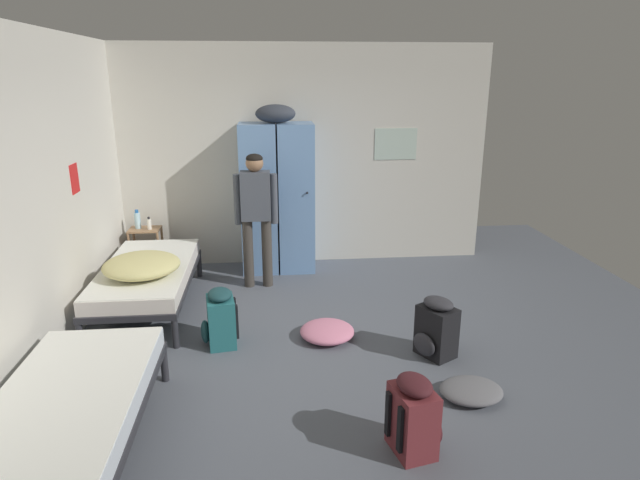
{
  "coord_description": "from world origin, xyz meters",
  "views": [
    {
      "loc": [
        -0.45,
        -4.45,
        2.4
      ],
      "look_at": [
        0.0,
        0.24,
        0.95
      ],
      "focal_mm": 30.15,
      "sensor_mm": 36.0,
      "label": 1
    }
  ],
  "objects": [
    {
      "name": "locker_bank",
      "position": [
        -0.35,
        2.12,
        0.97
      ],
      "size": [
        0.9,
        0.55,
        2.07
      ],
      "color": "#6B93C6",
      "rests_on": "ground_plane"
    },
    {
      "name": "water_bottle",
      "position": [
        -2.09,
        2.18,
        0.68
      ],
      "size": [
        0.07,
        0.07,
        0.24
      ],
      "color": "#B2DBEA",
      "rests_on": "shelf_unit"
    },
    {
      "name": "shelf_unit",
      "position": [
        -2.01,
        2.16,
        0.35
      ],
      "size": [
        0.38,
        0.3,
        0.57
      ],
      "color": "#99704C",
      "rests_on": "ground_plane"
    },
    {
      "name": "bedding_heap",
      "position": [
        -1.74,
        0.72,
        0.59
      ],
      "size": [
        0.75,
        0.74,
        0.2
      ],
      "color": "#D1C67F",
      "rests_on": "bed_left_rear"
    },
    {
      "name": "room_backdrop",
      "position": [
        -1.18,
        1.21,
        1.39
      ],
      "size": [
        4.75,
        4.86,
        2.79
      ],
      "color": "beige",
      "rests_on": "ground_plane"
    },
    {
      "name": "backpack_maroon",
      "position": [
        0.45,
        -1.5,
        0.26
      ],
      "size": [
        0.38,
        0.37,
        0.55
      ],
      "color": "maroon",
      "rests_on": "ground_plane"
    },
    {
      "name": "person_traveler",
      "position": [
        -0.61,
        1.55,
        0.95
      ],
      "size": [
        0.5,
        0.2,
        1.57
      ],
      "color": "#3D3833",
      "rests_on": "ground_plane"
    },
    {
      "name": "clothes_pile_grey",
      "position": [
        1.07,
        -0.95,
        0.06
      ],
      "size": [
        0.49,
        0.42,
        0.12
      ],
      "color": "slate",
      "rests_on": "ground_plane"
    },
    {
      "name": "clothes_pile_pink",
      "position": [
        0.06,
        0.14,
        0.07
      ],
      "size": [
        0.52,
        0.52,
        0.14
      ],
      "color": "pink",
      "rests_on": "ground_plane"
    },
    {
      "name": "backpack_teal",
      "position": [
        -0.94,
        0.11,
        0.26
      ],
      "size": [
        0.37,
        0.35,
        0.55
      ],
      "color": "#23666B",
      "rests_on": "ground_plane"
    },
    {
      "name": "bed_left_rear",
      "position": [
        -1.76,
        1.01,
        0.38
      ],
      "size": [
        0.9,
        1.9,
        0.49
      ],
      "color": "#28282D",
      "rests_on": "ground_plane"
    },
    {
      "name": "backpack_black",
      "position": [
        0.98,
        -0.27,
        0.26
      ],
      "size": [
        0.41,
        0.4,
        0.55
      ],
      "color": "black",
      "rests_on": "ground_plane"
    },
    {
      "name": "bed_left_front",
      "position": [
        -1.76,
        -1.39,
        0.38
      ],
      "size": [
        0.9,
        1.9,
        0.49
      ],
      "color": "#28282D",
      "rests_on": "ground_plane"
    },
    {
      "name": "ground_plane",
      "position": [
        0.0,
        0.0,
        0.0
      ],
      "size": [
        7.68,
        7.68,
        0.0
      ],
      "primitive_type": "plane",
      "color": "#565B66"
    },
    {
      "name": "lotion_bottle",
      "position": [
        -1.94,
        2.12,
        0.64
      ],
      "size": [
        0.05,
        0.05,
        0.16
      ],
      "color": "white",
      "rests_on": "shelf_unit"
    }
  ]
}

